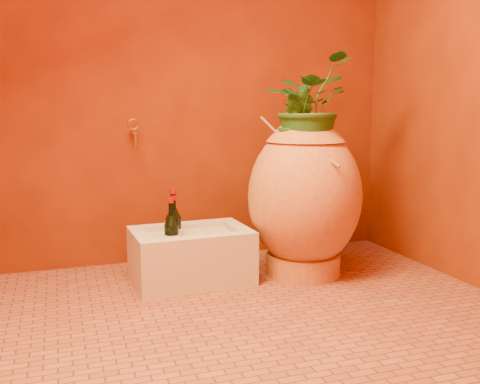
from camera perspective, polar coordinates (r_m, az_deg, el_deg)
name	(u,v)px	position (r m, az deg, el deg)	size (l,w,h in m)	color
floor	(248,315)	(2.48, 0.85, -12.96)	(2.50, 2.50, 0.00)	brown
wall_back	(191,52)	(3.27, -5.24, 14.69)	(2.50, 0.02, 2.50)	#5B1C05
amphora	(304,196)	(2.96, 6.89, -0.38)	(0.75, 0.75, 0.90)	#C48837
stone_basin	(191,257)	(2.89, -5.24, -6.88)	(0.63, 0.44, 0.29)	beige
wine_bottle_a	(174,234)	(2.82, -7.06, -4.47)	(0.08, 0.08, 0.32)	black
wine_bottle_b	(172,237)	(2.76, -7.30, -4.81)	(0.08, 0.08, 0.32)	black
wine_bottle_c	(174,231)	(2.83, -7.09, -4.20)	(0.09, 0.09, 0.35)	black
wall_tap	(134,131)	(3.11, -11.26, 6.36)	(0.07, 0.14, 0.16)	olive
plant_main	(308,105)	(2.92, 7.24, 9.17)	(0.48, 0.42, 0.54)	#1B4C1B
plant_side	(295,123)	(2.86, 5.93, 7.31)	(0.19, 0.15, 0.34)	#1B4C1B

